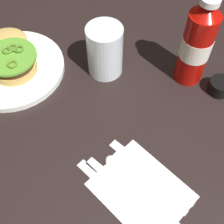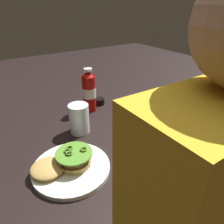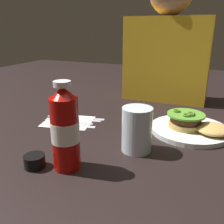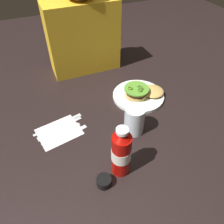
{
  "view_description": "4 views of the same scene",
  "coord_description": "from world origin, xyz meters",
  "px_view_note": "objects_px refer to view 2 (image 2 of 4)",
  "views": [
    {
      "loc": [
        -0.4,
        0.23,
        0.54
      ],
      "look_at": [
        -0.13,
        0.04,
        0.04
      ],
      "focal_mm": 47.39,
      "sensor_mm": 36.0,
      "label": 1
    },
    {
      "loc": [
        0.3,
        0.65,
        0.49
      ],
      "look_at": [
        -0.11,
        0.03,
        0.08
      ],
      "focal_mm": 33.28,
      "sensor_mm": 36.0,
      "label": 2
    },
    {
      "loc": [
        0.19,
        -0.62,
        0.32
      ],
      "look_at": [
        -0.09,
        0.05,
        0.07
      ],
      "focal_mm": 39.37,
      "sensor_mm": 36.0,
      "label": 3
    },
    {
      "loc": [
        -0.3,
        -0.56,
        0.68
      ],
      "look_at": [
        -0.06,
        0.03,
        0.08
      ],
      "focal_mm": 34.41,
      "sensor_mm": 36.0,
      "label": 4
    }
  ],
  "objects_px": {
    "burger_sandwich": "(65,162)",
    "ketchup_bottle": "(89,91)",
    "napkin": "(150,122)",
    "dinner_plate": "(71,168)",
    "butter_knife": "(139,121)",
    "diner_person": "(221,152)",
    "steak_knife": "(154,128)",
    "spoon_utensil": "(146,124)",
    "condiment_cup": "(100,101)",
    "fork_utensil": "(144,122)",
    "water_glass": "(79,119)",
    "table_knife": "(150,126)"
  },
  "relations": [
    {
      "from": "butter_knife",
      "to": "steak_knife",
      "type": "height_order",
      "value": "same"
    },
    {
      "from": "water_glass",
      "to": "table_knife",
      "type": "relative_size",
      "value": 0.61
    },
    {
      "from": "dinner_plate",
      "to": "diner_person",
      "type": "bearing_deg",
      "value": 113.6
    },
    {
      "from": "water_glass",
      "to": "butter_knife",
      "type": "xyz_separation_m",
      "value": [
        -0.26,
        0.08,
        -0.06
      ]
    },
    {
      "from": "water_glass",
      "to": "butter_knife",
      "type": "bearing_deg",
      "value": 163.3
    },
    {
      "from": "condiment_cup",
      "to": "spoon_utensil",
      "type": "distance_m",
      "value": 0.3
    },
    {
      "from": "dinner_plate",
      "to": "condiment_cup",
      "type": "xyz_separation_m",
      "value": [
        -0.32,
        -0.37,
        0.01
      ]
    },
    {
      "from": "spoon_utensil",
      "to": "dinner_plate",
      "type": "bearing_deg",
      "value": 10.71
    },
    {
      "from": "dinner_plate",
      "to": "spoon_utensil",
      "type": "xyz_separation_m",
      "value": [
        -0.38,
        -0.07,
        -0.0
      ]
    },
    {
      "from": "ketchup_bottle",
      "to": "steak_knife",
      "type": "relative_size",
      "value": 0.97
    },
    {
      "from": "burger_sandwich",
      "to": "butter_knife",
      "type": "distance_m",
      "value": 0.41
    },
    {
      "from": "fork_utensil",
      "to": "water_glass",
      "type": "bearing_deg",
      "value": -19.52
    },
    {
      "from": "condiment_cup",
      "to": "diner_person",
      "type": "bearing_deg",
      "value": 77.01
    },
    {
      "from": "napkin",
      "to": "spoon_utensil",
      "type": "xyz_separation_m",
      "value": [
        0.03,
        0.0,
        0.0
      ]
    },
    {
      "from": "condiment_cup",
      "to": "fork_utensil",
      "type": "xyz_separation_m",
      "value": [
        -0.07,
        0.27,
        -0.01
      ]
    },
    {
      "from": "spoon_utensil",
      "to": "steak_knife",
      "type": "height_order",
      "value": "same"
    },
    {
      "from": "water_glass",
      "to": "dinner_plate",
      "type": "bearing_deg",
      "value": 57.0
    },
    {
      "from": "dinner_plate",
      "to": "condiment_cup",
      "type": "height_order",
      "value": "condiment_cup"
    },
    {
      "from": "steak_knife",
      "to": "diner_person",
      "type": "distance_m",
      "value": 0.52
    },
    {
      "from": "dinner_plate",
      "to": "burger_sandwich",
      "type": "relative_size",
      "value": 1.27
    },
    {
      "from": "water_glass",
      "to": "spoon_utensil",
      "type": "bearing_deg",
      "value": 156.23
    },
    {
      "from": "dinner_plate",
      "to": "water_glass",
      "type": "bearing_deg",
      "value": -123.0
    },
    {
      "from": "burger_sandwich",
      "to": "spoon_utensil",
      "type": "height_order",
      "value": "burger_sandwich"
    },
    {
      "from": "steak_knife",
      "to": "burger_sandwich",
      "type": "bearing_deg",
      "value": 3.18
    },
    {
      "from": "napkin",
      "to": "ketchup_bottle",
      "type": "bearing_deg",
      "value": -57.88
    },
    {
      "from": "butter_knife",
      "to": "fork_utensil",
      "type": "height_order",
      "value": "same"
    },
    {
      "from": "dinner_plate",
      "to": "butter_knife",
      "type": "height_order",
      "value": "dinner_plate"
    },
    {
      "from": "butter_knife",
      "to": "spoon_utensil",
      "type": "relative_size",
      "value": 1.05
    },
    {
      "from": "water_glass",
      "to": "spoon_utensil",
      "type": "xyz_separation_m",
      "value": [
        -0.26,
        0.12,
        -0.06
      ]
    },
    {
      "from": "butter_knife",
      "to": "napkin",
      "type": "bearing_deg",
      "value": 133.98
    },
    {
      "from": "butter_knife",
      "to": "diner_person",
      "type": "xyz_separation_m",
      "value": [
        0.22,
        0.47,
        0.24
      ]
    },
    {
      "from": "water_glass",
      "to": "spoon_utensil",
      "type": "distance_m",
      "value": 0.29
    },
    {
      "from": "dinner_plate",
      "to": "table_knife",
      "type": "bearing_deg",
      "value": -172.58
    },
    {
      "from": "burger_sandwich",
      "to": "ketchup_bottle",
      "type": "bearing_deg",
      "value": -128.92
    },
    {
      "from": "fork_utensil",
      "to": "steak_knife",
      "type": "height_order",
      "value": "same"
    },
    {
      "from": "condiment_cup",
      "to": "diner_person",
      "type": "height_order",
      "value": "diner_person"
    },
    {
      "from": "napkin",
      "to": "steak_knife",
      "type": "xyz_separation_m",
      "value": [
        0.02,
        0.05,
        0.0
      ]
    },
    {
      "from": "condiment_cup",
      "to": "napkin",
      "type": "relative_size",
      "value": 0.3
    },
    {
      "from": "condiment_cup",
      "to": "table_knife",
      "type": "distance_m",
      "value": 0.32
    },
    {
      "from": "diner_person",
      "to": "steak_knife",
      "type": "bearing_deg",
      "value": -121.41
    },
    {
      "from": "dinner_plate",
      "to": "steak_knife",
      "type": "relative_size",
      "value": 1.14
    },
    {
      "from": "burger_sandwich",
      "to": "napkin",
      "type": "xyz_separation_m",
      "value": [
        -0.43,
        -0.07,
        -0.03
      ]
    },
    {
      "from": "butter_knife",
      "to": "condiment_cup",
      "type": "bearing_deg",
      "value": -77.34
    },
    {
      "from": "dinner_plate",
      "to": "diner_person",
      "type": "relative_size",
      "value": 0.46
    },
    {
      "from": "ketchup_bottle",
      "to": "diner_person",
      "type": "xyz_separation_m",
      "value": [
        0.09,
        0.69,
        0.15
      ]
    },
    {
      "from": "condiment_cup",
      "to": "spoon_utensil",
      "type": "relative_size",
      "value": 0.28
    },
    {
      "from": "steak_knife",
      "to": "condiment_cup",
      "type": "bearing_deg",
      "value": -78.12
    },
    {
      "from": "napkin",
      "to": "table_knife",
      "type": "relative_size",
      "value": 0.83
    },
    {
      "from": "burger_sandwich",
      "to": "fork_utensil",
      "type": "bearing_deg",
      "value": -168.42
    },
    {
      "from": "dinner_plate",
      "to": "ketchup_bottle",
      "type": "distance_m",
      "value": 0.43
    }
  ]
}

